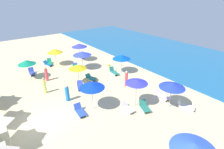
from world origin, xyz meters
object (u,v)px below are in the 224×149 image
umbrella_0 (79,45)px  umbrella_4 (82,53)px  lounge_chair_1_0 (32,72)px  umbrella_9 (172,85)px  lounge_chair_2_0 (91,78)px  lounge_chair_7_0 (80,111)px  lounge_chair_0_0 (80,56)px  lounge_chair_4_0 (75,67)px  umbrella_5 (55,51)px  beachgoer_5 (67,94)px  lounge_chair_9_0 (185,106)px  beach_ball_0 (109,65)px  umbrella_1 (27,62)px  umbrella_8 (194,147)px  umbrella_2 (78,67)px  lounge_chair_9_1 (162,96)px  lounge_chair_2_1 (80,86)px  beachgoer_0 (45,86)px  umbrella_3 (137,81)px  beachgoer_3 (46,74)px  lounge_chair_5_1 (48,64)px  beachgoer_1 (126,79)px  umbrella_6 (121,57)px  lounge_chair_4_1 (75,68)px  umbrella_7 (92,85)px  lounge_chair_3_0 (144,107)px  lounge_chair_6_0 (114,72)px  lounge_chair_3_1 (127,108)px  lounge_chair_5_0 (50,62)px

umbrella_0 → umbrella_4: umbrella_0 is taller
lounge_chair_1_0 → umbrella_9: umbrella_9 is taller
lounge_chair_2_0 → lounge_chair_7_0: 6.17m
lounge_chair_0_0 → lounge_chair_4_0: lounge_chair_0_0 is taller
umbrella_5 → beachgoer_5: size_ratio=1.45×
lounge_chair_9_0 → beach_ball_0: (-11.86, 0.46, -0.09)m
umbrella_1 → umbrella_8: size_ratio=0.89×
umbrella_2 → lounge_chair_9_1: (7.47, 4.92, -1.79)m
lounge_chair_2_1 → lounge_chair_9_0: lounge_chair_9_0 is taller
lounge_chair_2_1 → lounge_chair_7_0: bearing=-95.3°
lounge_chair_2_1 → beachgoer_0: beachgoer_0 is taller
umbrella_3 → beachgoer_3: size_ratio=1.58×
umbrella_3 → beach_ball_0: (-8.84, 3.56, -2.27)m
lounge_chair_1_0 → umbrella_8: (19.11, 2.81, 2.12)m
lounge_chair_2_0 → beachgoer_5: (2.29, -3.89, 0.48)m
lounge_chair_5_1 → beachgoer_1: size_ratio=0.82×
umbrella_1 → umbrella_3: size_ratio=0.88×
umbrella_6 → beachgoer_5: bearing=-77.3°
umbrella_3 → lounge_chair_4_1: (-10.48, -0.63, -2.17)m
umbrella_6 → umbrella_2: bearing=-95.6°
umbrella_7 → umbrella_9: size_ratio=1.04×
lounge_chair_3_0 → lounge_chair_5_1: lounge_chair_3_0 is taller
umbrella_1 → lounge_chair_2_0: (4.68, 5.45, -1.81)m
umbrella_2 → umbrella_8: (13.47, -0.63, 0.36)m
beachgoer_0 → lounge_chair_7_0: bearing=-5.9°
lounge_chair_4_0 → beachgoer_0: size_ratio=0.83×
lounge_chair_2_0 → umbrella_8: size_ratio=0.56×
lounge_chair_6_0 → beachgoer_1: size_ratio=0.88×
umbrella_6 → lounge_chair_0_0: bearing=-168.6°
lounge_chair_3_1 → beach_ball_0: (-8.96, 4.65, -0.07)m
lounge_chair_5_1 → beachgoer_5: bearing=-120.1°
lounge_chair_1_0 → beachgoer_3: 2.93m
lounge_chair_4_0 → lounge_chair_0_0: bearing=74.8°
lounge_chair_4_0 → umbrella_5: umbrella_5 is taller
umbrella_0 → beachgoer_3: (3.37, -6.11, -1.57)m
lounge_chair_5_1 → beachgoer_3: (4.40, -1.64, 0.54)m
lounge_chair_3_0 → beachgoer_3: bearing=135.6°
lounge_chair_2_1 → lounge_chair_7_0: size_ratio=1.08×
lounge_chair_5_1 → lounge_chair_9_0: size_ratio=0.92×
umbrella_2 → lounge_chair_5_0: umbrella_2 is taller
lounge_chair_3_0 → umbrella_4: 11.31m
lounge_chair_2_0 → umbrella_1: bearing=130.8°
umbrella_1 → beachgoer_3: umbrella_1 is taller
umbrella_8 → umbrella_2: bearing=177.3°
umbrella_0 → umbrella_3: (13.05, -1.53, 0.08)m
umbrella_2 → lounge_chair_9_0: bearing=27.7°
lounge_chair_2_1 → umbrella_9: umbrella_9 is taller
beachgoer_0 → umbrella_5: bearing=131.6°
lounge_chair_2_1 → umbrella_4: size_ratio=0.66×
lounge_chair_9_1 → beachgoer_0: beachgoer_0 is taller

